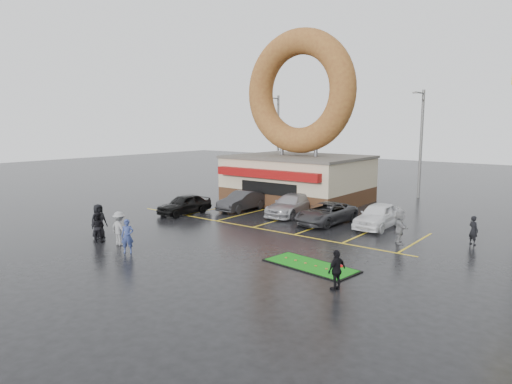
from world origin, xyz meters
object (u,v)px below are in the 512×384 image
Objects in this scene: person_cameraman at (337,270)px; putting_green at (311,265)px; streetlight_left at (278,138)px; streetlight_mid at (421,141)px; car_grey at (326,213)px; car_black at (184,204)px; car_silver at (292,205)px; car_dgrey at (242,201)px; donut_shop at (298,146)px; person_blue at (127,236)px; dumpster at (244,189)px; car_white at (378,216)px.

putting_green is (-2.28, 1.88, -0.75)m from person_cameraman.
streetlight_mid is at bearing 4.09° from streetlight_left.
streetlight_left is 1.91× the size of car_grey.
person_cameraman is 3.05m from putting_green.
car_silver is at bearing 38.48° from car_black.
putting_green is (10.81, -8.21, -0.66)m from car_dgrey.
donut_shop is 8.11× the size of person_blue.
putting_green is at bearing -51.26° from streetlight_left.
donut_shop is at bearing -44.78° from streetlight_left.
donut_shop is at bearing 73.43° from car_black.
car_black is at bearing 76.87° from person_blue.
dumpster is at bearing -119.94° from person_cameraman.
car_silver is 14.28m from person_cameraman.
car_silver is 3.16× the size of person_cameraman.
car_grey is (3.19, -0.87, -0.06)m from car_silver.
car_white is at bearing 20.58° from car_grey.
car_white reaches higher than dumpster.
donut_shop is 10.59m from streetlight_mid.
streetlight_left is 18.65m from car_grey.
donut_shop reaches higher than putting_green.
donut_shop is at bearing 51.44° from person_blue.
donut_shop is 6.27m from dumpster.
car_silver is at bearing 11.29° from car_dgrey.
car_dgrey reaches higher than dumpster.
streetlight_left reaches higher than car_grey.
car_white is at bearing 94.87° from putting_green.
putting_green is (0.76, -8.96, -0.71)m from car_white.
donut_shop is at bearing -131.34° from person_cameraman.
car_grey is 11.89m from dumpster.
person_blue reaches higher than car_silver.
person_cameraman is (10.36, 1.82, -0.05)m from person_blue.
car_silver is (-4.26, -12.92, -4.07)m from streetlight_mid.
car_silver is 2.74× the size of dumpster.
streetlight_mid reaches higher than person_cameraman.
car_dgrey is 16.52m from person_cameraman.
streetlight_left is at bearing 115.25° from car_dgrey.
donut_shop is at bearing 140.03° from car_grey.
car_dgrey reaches higher than car_grey.
car_silver is 6.25m from car_white.
car_black reaches higher than car_grey.
putting_green is (2.75, -21.88, -4.75)m from streetlight_mid.
streetlight_mid is 20.49m from car_black.
streetlight_mid is at bearing 97.17° from putting_green.
streetlight_mid is 15.40m from dumpster.
car_grey is at bearing 23.45° from car_black.
streetlight_left is at bearing 65.46° from person_blue.
car_dgrey is at bearing -100.44° from donut_shop.
car_grey is (6.98, -0.12, -0.04)m from car_dgrey.
streetlight_mid is at bearing 97.62° from car_white.
streetlight_left is 9.14m from dumpster.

